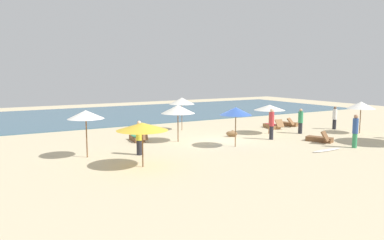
{
  "coord_description": "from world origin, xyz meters",
  "views": [
    {
      "loc": [
        -12.75,
        -17.89,
        4.16
      ],
      "look_at": [
        -0.81,
        2.45,
        1.1
      ],
      "focal_mm": 35.14,
      "sensor_mm": 36.0,
      "label": 1
    }
  ],
  "objects_px": {
    "umbrella_4": "(142,127)",
    "person_5": "(335,118)",
    "umbrella_3": "(182,101)",
    "dog": "(232,134)",
    "umbrella_5": "(86,115)",
    "umbrella_6": "(361,105)",
    "lounger_0": "(320,139)",
    "person_4": "(272,123)",
    "umbrella_1": "(178,109)",
    "lounger_2": "(288,124)",
    "surfboard": "(327,150)",
    "person_0": "(355,131)",
    "person_1": "(139,138)",
    "lounger_1": "(137,138)",
    "umbrella_0": "(269,108)",
    "umbrella_2": "(236,111)",
    "lounger_3": "(272,126)",
    "person_2": "(301,121)"
  },
  "relations": [
    {
      "from": "lounger_2",
      "to": "person_5",
      "type": "relative_size",
      "value": 1.07
    },
    {
      "from": "umbrella_3",
      "to": "person_0",
      "type": "relative_size",
      "value": 1.27
    },
    {
      "from": "person_0",
      "to": "umbrella_3",
      "type": "bearing_deg",
      "value": 116.9
    },
    {
      "from": "umbrella_4",
      "to": "person_5",
      "type": "bearing_deg",
      "value": 10.54
    },
    {
      "from": "umbrella_1",
      "to": "person_5",
      "type": "height_order",
      "value": "umbrella_1"
    },
    {
      "from": "person_0",
      "to": "person_1",
      "type": "distance_m",
      "value": 11.68
    },
    {
      "from": "umbrella_5",
      "to": "lounger_1",
      "type": "relative_size",
      "value": 1.34
    },
    {
      "from": "lounger_1",
      "to": "umbrella_0",
      "type": "bearing_deg",
      "value": -12.88
    },
    {
      "from": "umbrella_4",
      "to": "surfboard",
      "type": "distance_m",
      "value": 10.07
    },
    {
      "from": "lounger_0",
      "to": "dog",
      "type": "height_order",
      "value": "lounger_0"
    },
    {
      "from": "lounger_2",
      "to": "person_2",
      "type": "bearing_deg",
      "value": -121.73
    },
    {
      "from": "lounger_2",
      "to": "person_2",
      "type": "distance_m",
      "value": 3.63
    },
    {
      "from": "umbrella_2",
      "to": "person_2",
      "type": "relative_size",
      "value": 1.31
    },
    {
      "from": "person_4",
      "to": "umbrella_2",
      "type": "bearing_deg",
      "value": -168.14
    },
    {
      "from": "umbrella_5",
      "to": "surfboard",
      "type": "relative_size",
      "value": 1.07
    },
    {
      "from": "lounger_2",
      "to": "surfboard",
      "type": "relative_size",
      "value": 0.83
    },
    {
      "from": "umbrella_1",
      "to": "person_4",
      "type": "height_order",
      "value": "umbrella_1"
    },
    {
      "from": "lounger_1",
      "to": "lounger_2",
      "type": "bearing_deg",
      "value": 0.21
    },
    {
      "from": "person_2",
      "to": "umbrella_3",
      "type": "bearing_deg",
      "value": 139.46
    },
    {
      "from": "umbrella_6",
      "to": "person_2",
      "type": "distance_m",
      "value": 4.18
    },
    {
      "from": "umbrella_3",
      "to": "umbrella_5",
      "type": "relative_size",
      "value": 1.01
    },
    {
      "from": "umbrella_2",
      "to": "person_2",
      "type": "distance_m",
      "value": 6.72
    },
    {
      "from": "umbrella_3",
      "to": "dog",
      "type": "xyz_separation_m",
      "value": [
        1.51,
        -3.91,
        -1.89
      ]
    },
    {
      "from": "lounger_0",
      "to": "person_4",
      "type": "height_order",
      "value": "person_4"
    },
    {
      "from": "umbrella_5",
      "to": "lounger_0",
      "type": "bearing_deg",
      "value": -12.72
    },
    {
      "from": "lounger_0",
      "to": "lounger_2",
      "type": "relative_size",
      "value": 0.99
    },
    {
      "from": "lounger_2",
      "to": "person_1",
      "type": "bearing_deg",
      "value": -165.18
    },
    {
      "from": "lounger_1",
      "to": "lounger_2",
      "type": "xyz_separation_m",
      "value": [
        12.39,
        0.05,
        -0.01
      ]
    },
    {
      "from": "umbrella_2",
      "to": "lounger_3",
      "type": "height_order",
      "value": "umbrella_2"
    },
    {
      "from": "umbrella_2",
      "to": "dog",
      "type": "relative_size",
      "value": 2.88
    },
    {
      "from": "umbrella_4",
      "to": "umbrella_3",
      "type": "bearing_deg",
      "value": 51.68
    },
    {
      "from": "umbrella_0",
      "to": "lounger_3",
      "type": "bearing_deg",
      "value": 42.41
    },
    {
      "from": "lounger_1",
      "to": "person_1",
      "type": "distance_m",
      "value": 3.9
    },
    {
      "from": "umbrella_2",
      "to": "umbrella_3",
      "type": "xyz_separation_m",
      "value": [
        0.29,
        6.67,
        0.1
      ]
    },
    {
      "from": "umbrella_1",
      "to": "person_2",
      "type": "height_order",
      "value": "umbrella_1"
    },
    {
      "from": "dog",
      "to": "umbrella_3",
      "type": "bearing_deg",
      "value": 111.07
    },
    {
      "from": "umbrella_1",
      "to": "lounger_2",
      "type": "distance_m",
      "value": 10.64
    },
    {
      "from": "lounger_3",
      "to": "surfboard",
      "type": "distance_m",
      "value": 7.95
    },
    {
      "from": "umbrella_5",
      "to": "umbrella_6",
      "type": "bearing_deg",
      "value": -6.94
    },
    {
      "from": "dog",
      "to": "umbrella_2",
      "type": "bearing_deg",
      "value": -123.17
    },
    {
      "from": "person_0",
      "to": "person_1",
      "type": "bearing_deg",
      "value": 158.34
    },
    {
      "from": "person_5",
      "to": "dog",
      "type": "distance_m",
      "value": 8.35
    },
    {
      "from": "umbrella_0",
      "to": "person_1",
      "type": "bearing_deg",
      "value": -170.82
    },
    {
      "from": "umbrella_0",
      "to": "lounger_2",
      "type": "xyz_separation_m",
      "value": [
        3.75,
        2.02,
        -1.6
      ]
    },
    {
      "from": "umbrella_5",
      "to": "dog",
      "type": "relative_size",
      "value": 3.01
    },
    {
      "from": "umbrella_5",
      "to": "lounger_1",
      "type": "xyz_separation_m",
      "value": [
        3.76,
        2.8,
        -1.92
      ]
    },
    {
      "from": "umbrella_4",
      "to": "umbrella_5",
      "type": "xyz_separation_m",
      "value": [
        -1.61,
        3.1,
        0.31
      ]
    },
    {
      "from": "umbrella_3",
      "to": "dog",
      "type": "height_order",
      "value": "umbrella_3"
    },
    {
      "from": "person_1",
      "to": "dog",
      "type": "relative_size",
      "value": 2.25
    },
    {
      "from": "umbrella_2",
      "to": "umbrella_3",
      "type": "distance_m",
      "value": 6.68
    }
  ]
}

